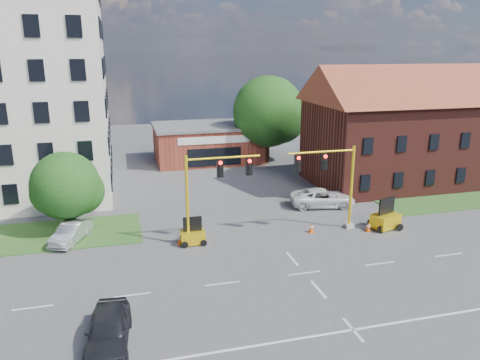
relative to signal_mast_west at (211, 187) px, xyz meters
The scene contains 18 objects.
ground 8.38m from the signal_mast_west, 54.01° to the right, with size 120.00×120.00×0.00m, color #47474A.
grass_verge_ne 22.89m from the signal_mast_west, ahead, with size 14.00×4.00×0.08m, color #265720.
lane_markings 10.73m from the signal_mast_west, 64.17° to the right, with size 60.00×36.00×0.01m, color silver, non-canonical shape.
brick_shop 24.44m from the signal_mast_west, 79.71° to the left, with size 12.40×8.40×4.30m.
townhouse_row 24.57m from the signal_mast_west, 24.11° to the left, with size 21.00×11.00×11.50m.
tree_large 23.97m from the signal_mast_west, 61.88° to the left, with size 8.45×8.05×9.99m.
tree_nw_front 10.47m from the signal_mast_west, 154.02° to the left, with size 5.08×4.84×5.90m.
signal_mast_west is the anchor object (origin of this frame).
signal_mast_east 8.71m from the signal_mast_west, ahead, with size 5.30×0.60×6.20m.
trailer_west 3.60m from the signal_mast_west, behind, with size 1.66×1.13×1.86m.
trailer_east 13.28m from the signal_mast_west, ahead, with size 2.30×1.88×2.25m.
cone_a 4.21m from the signal_mast_west, behind, with size 0.40×0.40×0.70m.
cone_b 3.92m from the signal_mast_west, behind, with size 0.40×0.40×0.70m.
cone_c 11.94m from the signal_mast_west, ahead, with size 0.40×0.40×0.70m.
cone_d 8.11m from the signal_mast_west, ahead, with size 0.40×0.40×0.70m.
pickup_white 12.04m from the signal_mast_west, 25.50° to the left, with size 2.49×5.40×1.50m, color white.
sedan_dark 12.71m from the signal_mast_west, 123.55° to the right, with size 1.86×4.62×1.58m, color black.
sedan_silver_front 10.24m from the signal_mast_west, 165.00° to the left, with size 1.41×4.04×1.33m, color #A0A1A7.
Camera 1 is at (-10.14, -23.36, 12.86)m, focal length 35.00 mm.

